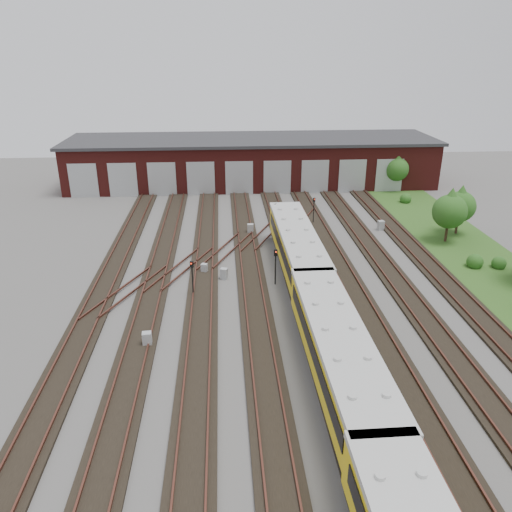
{
  "coord_description": "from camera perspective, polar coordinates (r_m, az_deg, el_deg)",
  "views": [
    {
      "loc": [
        -4.21,
        -30.04,
        18.09
      ],
      "look_at": [
        -1.58,
        8.06,
        2.0
      ],
      "focal_mm": 35.0,
      "sensor_mm": 36.0,
      "label": 1
    }
  ],
  "objects": [
    {
      "name": "bush_1",
      "position": [
        48.81,
        26.05,
        -0.56
      ],
      "size": [
        1.25,
        1.25,
        1.25
      ],
      "primitive_type": "sphere",
      "color": "#1E4B15",
      "rests_on": "ground"
    },
    {
      "name": "maintenance_shed",
      "position": [
        71.7,
        -0.51,
        10.86
      ],
      "size": [
        51.0,
        12.5,
        6.35
      ],
      "color": "#551815",
      "rests_on": "ground"
    },
    {
      "name": "relay_cabinet_3",
      "position": [
        52.07,
        -0.64,
        3.12
      ],
      "size": [
        0.66,
        0.57,
        1.04
      ],
      "primitive_type": "cube",
      "rotation": [
        0.0,
        0.0,
        -0.08
      ],
      "color": "#9EA1A3",
      "rests_on": "ground"
    },
    {
      "name": "relay_cabinet_4",
      "position": [
        54.74,
        14.07,
        3.41
      ],
      "size": [
        0.72,
        0.64,
        1.03
      ],
      "primitive_type": "cube",
      "rotation": [
        0.0,
        0.0,
        0.22
      ],
      "color": "#9EA1A3",
      "rests_on": "ground"
    },
    {
      "name": "tree_1",
      "position": [
        55.22,
        22.34,
        5.64
      ],
      "size": [
        3.15,
        3.15,
        5.22
      ],
      "color": "#322216",
      "rests_on": "ground"
    },
    {
      "name": "signal_mast_3",
      "position": [
        49.81,
        2.2,
        4.45
      ],
      "size": [
        0.32,
        0.31,
        3.76
      ],
      "rotation": [
        0.0,
        0.0,
        0.43
      ],
      "color": "black",
      "rests_on": "ground"
    },
    {
      "name": "signal_mast_2",
      "position": [
        54.93,
        6.62,
        5.54
      ],
      "size": [
        0.26,
        0.24,
        2.96
      ],
      "rotation": [
        0.0,
        0.0,
        0.27
      ],
      "color": "black",
      "rests_on": "ground"
    },
    {
      "name": "bush_0",
      "position": [
        48.05,
        23.77,
        -0.39
      ],
      "size": [
        1.43,
        1.43,
        1.43
      ],
      "primitive_type": "sphere",
      "color": "#1E4B15",
      "rests_on": "ground"
    },
    {
      "name": "relay_cabinet_2",
      "position": [
        41.94,
        -3.67,
        -2.03
      ],
      "size": [
        0.69,
        0.63,
        0.95
      ],
      "primitive_type": "cube",
      "rotation": [
        0.0,
        0.0,
        -0.32
      ],
      "color": "#9EA1A3",
      "rests_on": "ground"
    },
    {
      "name": "tree_3",
      "position": [
        52.44,
        21.32,
        5.18
      ],
      "size": [
        3.35,
        3.35,
        5.55
      ],
      "color": "#322216",
      "rests_on": "ground"
    },
    {
      "name": "signal_mast_1",
      "position": [
        40.35,
        2.25,
        -0.71
      ],
      "size": [
        0.28,
        0.26,
        3.06
      ],
      "rotation": [
        0.0,
        0.0,
        0.14
      ],
      "color": "black",
      "rests_on": "ground"
    },
    {
      "name": "relay_cabinet_1",
      "position": [
        43.19,
        -5.93,
        -1.42
      ],
      "size": [
        0.63,
        0.58,
        0.85
      ],
      "primitive_type": "cube",
      "rotation": [
        0.0,
        0.0,
        -0.35
      ],
      "color": "#9EA1A3",
      "rests_on": "ground"
    },
    {
      "name": "tree_0",
      "position": [
        69.95,
        15.83,
        9.82
      ],
      "size": [
        3.13,
        3.13,
        5.19
      ],
      "color": "#322216",
      "rests_on": "ground"
    },
    {
      "name": "metro_train",
      "position": [
        28.96,
        9.3,
        -11.06
      ],
      "size": [
        3.11,
        48.57,
        3.42
      ],
      "rotation": [
        0.0,
        0.0,
        0.01
      ],
      "color": "black",
      "rests_on": "ground"
    },
    {
      "name": "relay_cabinet_0",
      "position": [
        33.64,
        -12.33,
        -9.28
      ],
      "size": [
        0.64,
        0.55,
        1.0
      ],
      "primitive_type": "cube",
      "rotation": [
        0.0,
        0.0,
        0.08
      ],
      "color": "#9EA1A3",
      "rests_on": "ground"
    },
    {
      "name": "signal_mast_0",
      "position": [
        38.75,
        -7.3,
        -2.04
      ],
      "size": [
        0.29,
        0.28,
        2.96
      ],
      "rotation": [
        0.0,
        0.0,
        -0.41
      ],
      "color": "black",
      "rests_on": "ground"
    },
    {
      "name": "ground",
      "position": [
        35.31,
        3.5,
        -8.01
      ],
      "size": [
        120.0,
        120.0,
        0.0
      ],
      "primitive_type": "plane",
      "color": "#4D4A47",
      "rests_on": "ground"
    },
    {
      "name": "bush_2",
      "position": [
        65.39,
        16.74,
        6.45
      ],
      "size": [
        1.39,
        1.39,
        1.39
      ],
      "primitive_type": "sphere",
      "color": "#1E4B15",
      "rests_on": "ground"
    },
    {
      "name": "grass_verge",
      "position": [
        49.68,
        24.25,
        -0.6
      ],
      "size": [
        8.0,
        55.0,
        0.05
      ],
      "primitive_type": "cube",
      "color": "#27511B",
      "rests_on": "ground"
    },
    {
      "name": "track_network",
      "position": [
        35.74,
        3.12,
        -7.4
      ],
      "size": [
        30.4,
        70.0,
        0.33
      ],
      "color": "black",
      "rests_on": "ground"
    }
  ]
}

